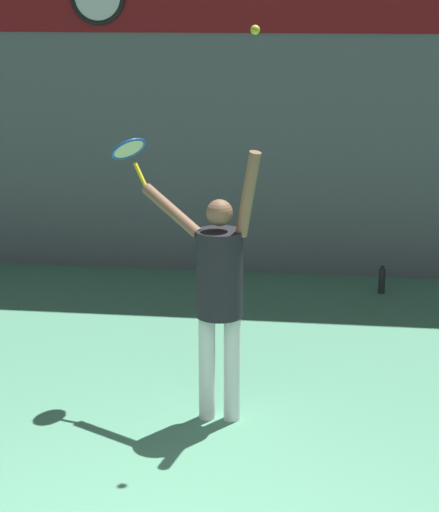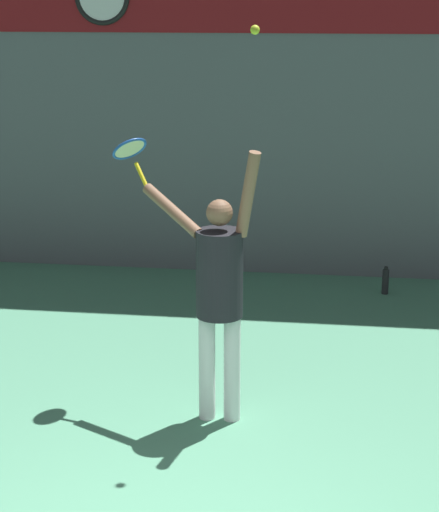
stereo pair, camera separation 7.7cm
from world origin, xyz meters
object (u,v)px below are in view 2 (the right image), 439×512
(tennis_player, at_px, (219,285))
(water_bottle, at_px, (385,281))
(tennis_racket, at_px, (131,152))
(tennis_ball, at_px, (255,30))

(tennis_player, height_order, water_bottle, tennis_player)
(tennis_racket, xyz_separation_m, water_bottle, (2.20, 2.86, -1.88))
(tennis_ball, bearing_deg, tennis_player, 161.12)
(tennis_player, distance_m, tennis_racket, 1.33)
(water_bottle, bearing_deg, tennis_player, -112.53)
(tennis_player, height_order, tennis_racket, tennis_player)
(tennis_ball, distance_m, water_bottle, 4.66)
(tennis_racket, distance_m, tennis_ball, 1.57)
(tennis_player, height_order, tennis_ball, tennis_ball)
(tennis_ball, xyz_separation_m, water_bottle, (1.14, 3.49, -2.86))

